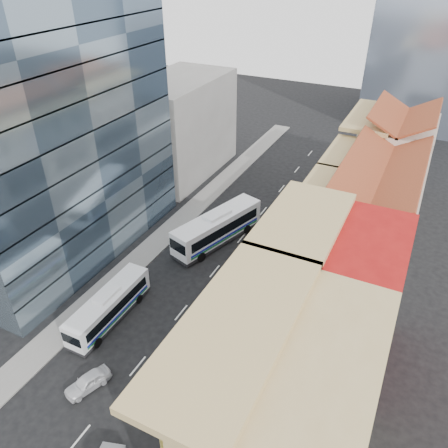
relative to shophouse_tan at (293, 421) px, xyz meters
The scene contains 13 objects.
sidewalk_right 18.82m from the shophouse_tan, 107.93° to the left, with size 3.00×90.00×0.15m, color slate.
sidewalk_left 28.82m from the shophouse_tan, 142.93° to the left, with size 3.00×90.00×0.15m, color slate.
shophouse_tan is the anchor object (origin of this frame).
shophouse_red 12.00m from the shophouse_tan, 90.00° to the left, with size 8.00×10.00×12.00m, color #AB1613.
shophouse_cream_near 21.52m from the shophouse_tan, 90.00° to the left, with size 8.00×9.00×10.00m, color beige.
shophouse_cream_mid 30.52m from the shophouse_tan, 90.00° to the left, with size 8.00×9.00×10.00m, color beige.
shophouse_cream_far 41.00m from the shophouse_tan, 90.00° to the left, with size 8.00×12.00×11.00m, color beige.
office_tower 35.19m from the shophouse_tan, 155.70° to the left, with size 12.00×26.00×30.00m, color #3C4E5F.
office_block_far 47.64m from the shophouse_tan, 129.04° to the left, with size 10.00×18.00×14.00m, color gray.
bus_left_near 21.01m from the shophouse_tan, 161.69° to the left, with size 2.31×9.86×3.16m, color white, non-canonical shape.
bus_left_far 27.80m from the shophouse_tan, 126.31° to the left, with size 2.88×12.30×3.94m, color white, non-canonical shape.
bus_right 13.55m from the shophouse_tan, 147.71° to the left, with size 2.34×9.97×3.20m, color white, non-canonical shape.
sedan_left 17.13m from the shophouse_tan, behind, with size 1.49×3.69×1.25m, color silver.
Camera 1 is at (17.15, -10.49, 29.62)m, focal length 35.00 mm.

